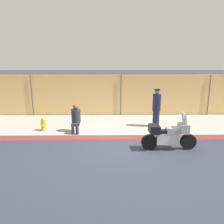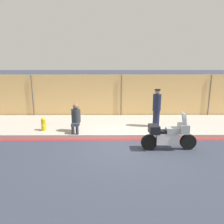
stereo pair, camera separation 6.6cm
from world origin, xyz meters
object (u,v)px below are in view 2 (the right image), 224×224
Objects in this scene: motorcycle at (169,135)px; person_seated_on_curb at (76,117)px; officer_standing at (157,108)px; fire_hydrant at (44,124)px.

person_seated_on_curb is at bearing 154.99° from motorcycle.
person_seated_on_curb reaches higher than motorcycle.
officer_standing is 1.43× the size of person_seated_on_curb.
motorcycle is at bearing -23.29° from person_seated_on_curb.
motorcycle is 1.65× the size of person_seated_on_curb.
officer_standing is 3.01× the size of fire_hydrant.
person_seated_on_curb is (-3.71, 1.60, 0.29)m from motorcycle.
officer_standing is at bearing 5.84° from fire_hydrant.
officer_standing reaches higher than motorcycle.
fire_hydrant is at bearing 171.40° from person_seated_on_curb.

